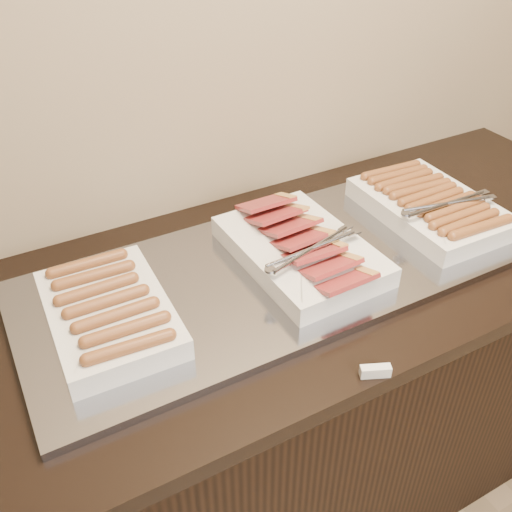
{
  "coord_description": "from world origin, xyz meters",
  "views": [
    {
      "loc": [
        -0.58,
        1.23,
        1.72
      ],
      "look_at": [
        -0.09,
        2.13,
        0.97
      ],
      "focal_mm": 40.0,
      "sensor_mm": 36.0,
      "label": 1
    }
  ],
  "objects": [
    {
      "name": "counter",
      "position": [
        0.0,
        2.13,
        0.45
      ],
      "size": [
        2.06,
        0.76,
        0.9
      ],
      "color": "black",
      "rests_on": "ground"
    },
    {
      "name": "dish_right",
      "position": [
        0.43,
        2.13,
        0.95
      ],
      "size": [
        0.28,
        0.39,
        0.08
      ],
      "rotation": [
        0.0,
        0.0,
        -0.01
      ],
      "color": "silver",
      "rests_on": "warming_tray"
    },
    {
      "name": "dish_left",
      "position": [
        -0.43,
        2.13,
        0.95
      ],
      "size": [
        0.24,
        0.35,
        0.07
      ],
      "rotation": [
        0.0,
        0.0,
        -0.03
      ],
      "color": "silver",
      "rests_on": "warming_tray"
    },
    {
      "name": "dish_center",
      "position": [
        0.03,
        2.13,
        0.95
      ],
      "size": [
        0.28,
        0.42,
        0.09
      ],
      "rotation": [
        0.0,
        0.0,
        0.03
      ],
      "color": "silver",
      "rests_on": "warming_tray"
    },
    {
      "name": "warming_tray",
      "position": [
        -0.02,
        2.13,
        0.91
      ],
      "size": [
        1.2,
        0.5,
        0.02
      ],
      "primitive_type": "cube",
      "color": "#8E909B",
      "rests_on": "counter"
    },
    {
      "name": "label_holder",
      "position": [
        -0.03,
        1.77,
        0.91
      ],
      "size": [
        0.06,
        0.04,
        0.02
      ],
      "primitive_type": "cube",
      "rotation": [
        0.0,
        0.0,
        -0.42
      ],
      "color": "silver",
      "rests_on": "counter"
    }
  ]
}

